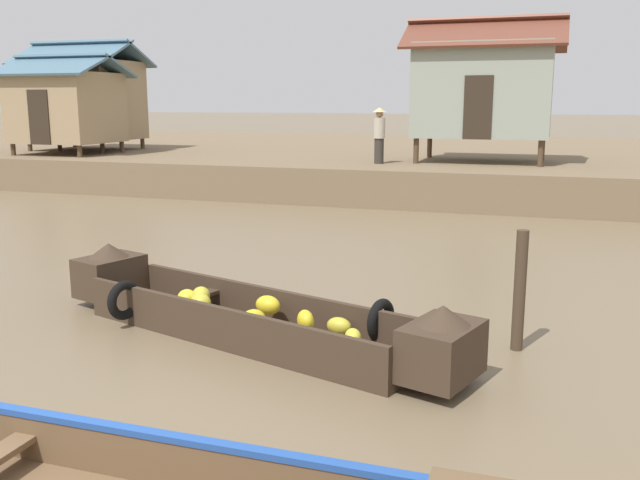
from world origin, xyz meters
name	(u,v)px	position (x,y,z in m)	size (l,w,h in m)	color
ground_plane	(356,250)	(0.00, 10.00, 0.00)	(300.00, 300.00, 0.00)	#726047
riverbank_strip	(458,161)	(0.00, 25.23, 0.53)	(160.00, 20.00, 1.05)	#756047
banana_boat	(247,314)	(0.10, 4.61, 0.30)	(5.91, 2.62, 0.88)	#3D2D21
stilt_house_left	(85,99)	(-13.43, 19.72, 2.98)	(4.29, 3.49, 4.06)	#4C3826
stilt_house_mid_left	(66,106)	(-12.72, 17.72, 2.73)	(3.82, 3.30, 3.43)	#4C3826
stilt_house_mid_right	(484,88)	(1.46, 19.02, 3.26)	(4.67, 3.26, 4.30)	#4C3826
vendor_person	(379,132)	(-1.36, 17.40, 1.98)	(0.44, 0.44, 1.66)	#332D28
mooring_post	(520,291)	(3.30, 5.24, 0.72)	(0.14, 0.14, 1.44)	#423323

